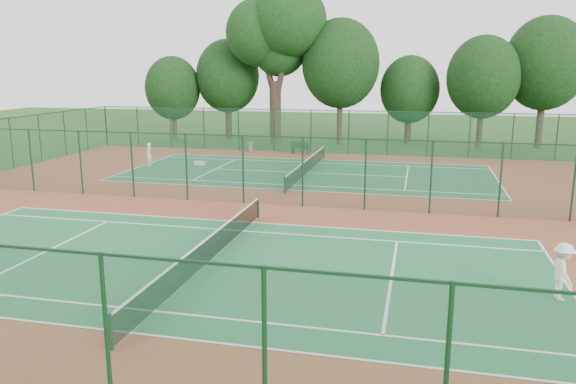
% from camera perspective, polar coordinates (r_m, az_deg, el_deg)
% --- Properties ---
extents(ground, '(120.00, 120.00, 0.00)m').
position_cam_1_polar(ground, '(28.38, -1.56, -1.30)').
color(ground, '#29541A').
rests_on(ground, ground).
extents(red_pad, '(40.00, 36.00, 0.01)m').
position_cam_1_polar(red_pad, '(28.38, -1.56, -1.29)').
color(red_pad, brown).
rests_on(red_pad, ground).
extents(court_near, '(23.77, 10.97, 0.01)m').
position_cam_1_polar(court_near, '(20.17, -8.15, -7.18)').
color(court_near, '#226B3D').
rests_on(court_near, red_pad).
extents(court_far, '(23.77, 10.97, 0.01)m').
position_cam_1_polar(court_far, '(36.96, 2.00, 1.96)').
color(court_far, '#1E6137').
rests_on(court_far, red_pad).
extents(fence_north, '(40.00, 0.09, 3.50)m').
position_cam_1_polar(fence_north, '(45.48, 4.26, 6.14)').
color(fence_north, '#1A4E30').
rests_on(fence_north, ground).
extents(fence_south, '(40.00, 0.09, 3.50)m').
position_cam_1_polar(fence_south, '(12.24, -24.26, -12.79)').
color(fence_south, '#17472A').
rests_on(fence_south, ground).
extents(fence_divider, '(40.00, 0.09, 3.50)m').
position_cam_1_polar(fence_divider, '(28.02, -1.58, 2.20)').
color(fence_divider, '#18492B').
rests_on(fence_divider, ground).
extents(tennis_net_near, '(0.10, 12.90, 0.97)m').
position_cam_1_polar(tennis_net_near, '(20.00, -8.20, -5.75)').
color(tennis_net_near, '#163C25').
rests_on(tennis_net_near, ground).
extents(tennis_net_far, '(0.10, 12.90, 0.97)m').
position_cam_1_polar(tennis_net_far, '(36.87, 2.01, 2.77)').
color(tennis_net_far, '#13361C').
rests_on(tennis_net_far, ground).
extents(player_near, '(0.83, 1.22, 1.74)m').
position_cam_1_polar(player_near, '(18.58, 26.13, -7.26)').
color(player_near, white).
rests_on(player_near, court_near).
extents(player_far, '(0.46, 0.63, 1.61)m').
position_cam_1_polar(player_far, '(40.63, -13.96, 3.72)').
color(player_far, white).
rests_on(player_far, court_far).
extents(trash_bin, '(0.46, 0.46, 0.81)m').
position_cam_1_polar(trash_bin, '(46.31, -3.84, 4.58)').
color(trash_bin, slate).
rests_on(trash_bin, red_pad).
extents(bench, '(1.66, 0.71, 0.99)m').
position_cam_1_polar(bench, '(45.17, 1.23, 4.54)').
color(bench, '#12351A').
rests_on(bench, red_pad).
extents(kit_bag, '(0.73, 0.29, 0.27)m').
position_cam_1_polar(kit_bag, '(40.43, -8.97, 2.91)').
color(kit_bag, silver).
rests_on(kit_bag, red_pad).
extents(stray_ball_a, '(0.07, 0.07, 0.07)m').
position_cam_1_polar(stray_ball_a, '(27.37, 3.85, -1.75)').
color(stray_ball_a, '#C9DB32').
rests_on(stray_ball_a, red_pad).
extents(stray_ball_b, '(0.07, 0.07, 0.07)m').
position_cam_1_polar(stray_ball_b, '(27.28, 18.63, -2.44)').
color(stray_ball_b, '#CBD531').
rests_on(stray_ball_b, red_pad).
extents(stray_ball_c, '(0.08, 0.08, 0.08)m').
position_cam_1_polar(stray_ball_c, '(27.91, -2.92, -1.45)').
color(stray_ball_c, gold).
rests_on(stray_ball_c, red_pad).
extents(big_tree, '(9.08, 6.65, 13.95)m').
position_cam_1_polar(big_tree, '(51.15, -1.17, 15.98)').
color(big_tree, '#31231B').
rests_on(big_tree, ground).
extents(evergreen_row, '(39.00, 5.00, 12.00)m').
position_cam_1_polar(evergreen_row, '(51.76, 5.87, 4.91)').
color(evergreen_row, black).
rests_on(evergreen_row, ground).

